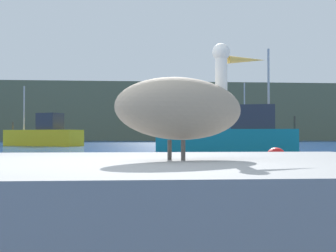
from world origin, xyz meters
The scene contains 7 objects.
hillside_backdrop centered at (0.00, 76.47, 4.67)m, with size 140.00×17.12×9.35m, color #5B664C.
pier_dock centered at (1.29, 0.40, 0.37)m, with size 3.37×2.76×0.73m, color gray.
pelican centered at (1.30, 0.41, 1.10)m, with size 1.30×0.92×0.85m.
fishing_boat_red centered at (9.98, 40.65, 1.06)m, with size 7.60×4.83×5.95m.
fishing_boat_teal centered at (6.55, 21.95, 0.89)m, with size 7.94×4.41×5.63m.
fishing_boat_yellow centered at (-6.24, 35.30, 0.90)m, with size 6.87×4.93×5.05m.
mooring_buoy centered at (4.88, 9.35, 0.28)m, with size 0.56×0.56×0.56m, color red.
Camera 1 is at (0.94, -2.68, 0.90)m, focal length 48.23 mm.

